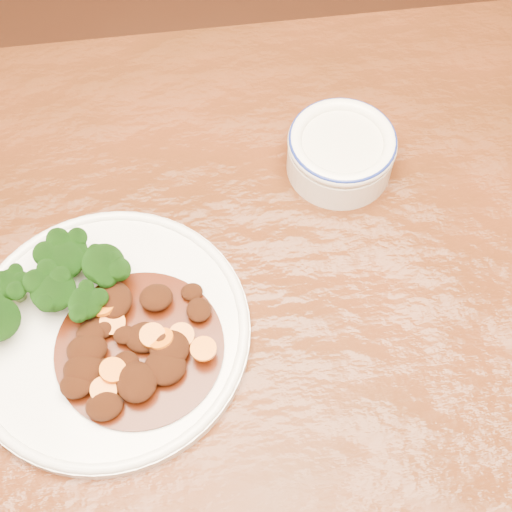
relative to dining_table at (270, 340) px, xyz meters
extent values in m
plane|color=#4C2213|center=(0.00, 0.00, -0.67)|extent=(4.00, 4.00, 0.00)
cube|color=#57230F|center=(0.00, 0.00, 0.06)|extent=(1.51, 0.92, 0.04)
cylinder|color=white|center=(-0.18, 0.00, 0.09)|extent=(0.31, 0.31, 0.01)
torus|color=white|center=(-0.18, 0.00, 0.09)|extent=(0.30, 0.30, 0.01)
cylinder|color=#73A253|center=(-0.21, 0.08, 0.10)|extent=(0.01, 0.01, 0.02)
ellipsoid|color=black|center=(-0.21, 0.08, 0.12)|extent=(0.04, 0.04, 0.03)
cylinder|color=#73A253|center=(-0.17, 0.06, 0.10)|extent=(0.01, 0.01, 0.02)
ellipsoid|color=black|center=(-0.17, 0.06, 0.13)|extent=(0.05, 0.05, 0.04)
cylinder|color=#73A253|center=(-0.19, 0.02, 0.10)|extent=(0.01, 0.01, 0.02)
ellipsoid|color=black|center=(-0.19, 0.02, 0.12)|extent=(0.04, 0.04, 0.03)
cylinder|color=#73A253|center=(-0.28, 0.01, 0.10)|extent=(0.01, 0.01, 0.02)
cylinder|color=#73A253|center=(-0.23, 0.04, 0.10)|extent=(0.01, 0.01, 0.02)
ellipsoid|color=black|center=(-0.23, 0.04, 0.13)|extent=(0.05, 0.05, 0.04)
cylinder|color=#73A253|center=(-0.27, 0.05, 0.10)|extent=(0.01, 0.01, 0.02)
ellipsoid|color=black|center=(-0.27, 0.05, 0.12)|extent=(0.04, 0.04, 0.03)
cylinder|color=#73A253|center=(-0.22, 0.07, 0.10)|extent=(0.01, 0.01, 0.02)
ellipsoid|color=black|center=(-0.22, 0.07, 0.13)|extent=(0.05, 0.05, 0.04)
cylinder|color=#3F1106|center=(-0.14, -0.03, 0.10)|extent=(0.18, 0.18, 0.00)
ellipsoid|color=black|center=(-0.18, 0.00, 0.11)|extent=(0.03, 0.03, 0.02)
ellipsoid|color=black|center=(-0.12, -0.06, 0.11)|extent=(0.04, 0.04, 0.02)
ellipsoid|color=black|center=(-0.11, -0.04, 0.11)|extent=(0.04, 0.04, 0.02)
ellipsoid|color=black|center=(-0.15, -0.07, 0.11)|extent=(0.04, 0.04, 0.02)
ellipsoid|color=black|center=(-0.18, -0.09, 0.11)|extent=(0.04, 0.03, 0.02)
ellipsoid|color=black|center=(-0.17, 0.02, 0.11)|extent=(0.04, 0.04, 0.02)
ellipsoid|color=black|center=(-0.12, -0.06, 0.10)|extent=(0.03, 0.03, 0.02)
ellipsoid|color=black|center=(-0.16, -0.05, 0.10)|extent=(0.03, 0.03, 0.01)
ellipsoid|color=black|center=(-0.11, -0.03, 0.10)|extent=(0.03, 0.03, 0.01)
ellipsoid|color=black|center=(-0.19, -0.05, 0.11)|extent=(0.03, 0.02, 0.01)
ellipsoid|color=black|center=(-0.16, -0.02, 0.11)|extent=(0.02, 0.02, 0.01)
ellipsoid|color=black|center=(-0.08, 0.03, 0.10)|extent=(0.02, 0.02, 0.01)
ellipsoid|color=black|center=(-0.12, 0.02, 0.11)|extent=(0.04, 0.03, 0.02)
ellipsoid|color=black|center=(-0.19, -0.01, 0.11)|extent=(0.03, 0.03, 0.01)
ellipsoid|color=black|center=(-0.20, -0.03, 0.11)|extent=(0.04, 0.03, 0.02)
ellipsoid|color=black|center=(-0.08, 0.00, 0.11)|extent=(0.03, 0.03, 0.01)
ellipsoid|color=black|center=(-0.21, -0.06, 0.11)|extent=(0.03, 0.03, 0.02)
ellipsoid|color=black|center=(-0.14, -0.02, 0.11)|extent=(0.04, 0.03, 0.02)
ellipsoid|color=black|center=(-0.20, -0.05, 0.11)|extent=(0.04, 0.04, 0.02)
cylinder|color=#D35B0B|center=(-0.18, 0.02, 0.12)|extent=(0.03, 0.03, 0.01)
cylinder|color=#D35B0B|center=(-0.08, -0.05, 0.12)|extent=(0.03, 0.03, 0.01)
cylinder|color=#D35B0B|center=(-0.10, -0.03, 0.11)|extent=(0.04, 0.04, 0.01)
cylinder|color=#D35B0B|center=(-0.17, 0.00, 0.11)|extent=(0.04, 0.04, 0.01)
cylinder|color=#D35B0B|center=(-0.13, -0.02, 0.12)|extent=(0.04, 0.04, 0.01)
cylinder|color=#D35B0B|center=(-0.17, -0.06, 0.12)|extent=(0.04, 0.04, 0.01)
cylinder|color=#D35B0B|center=(-0.18, -0.07, 0.11)|extent=(0.04, 0.04, 0.01)
cylinder|color=#D35B0B|center=(-0.12, -0.03, 0.12)|extent=(0.03, 0.03, 0.02)
cylinder|color=white|center=(0.11, 0.18, 0.10)|extent=(0.13, 0.13, 0.04)
cylinder|color=silver|center=(0.11, 0.18, 0.13)|extent=(0.10, 0.10, 0.01)
torus|color=white|center=(0.11, 0.18, 0.13)|extent=(0.13, 0.13, 0.02)
torus|color=navy|center=(0.11, 0.18, 0.13)|extent=(0.13, 0.13, 0.01)
camera|label=1|loc=(-0.07, -0.33, 0.79)|focal=50.00mm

